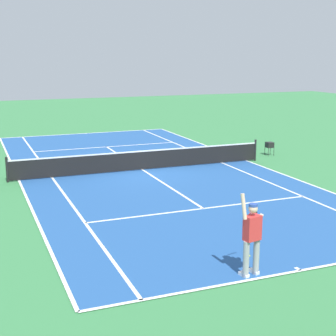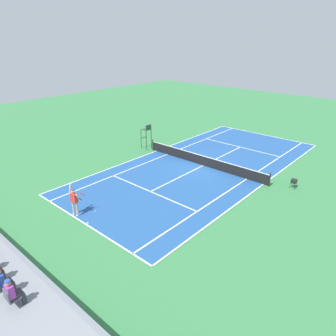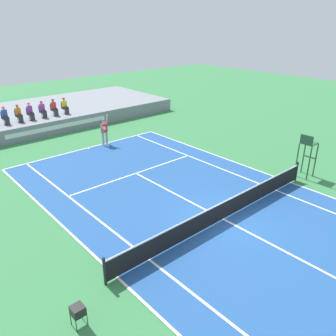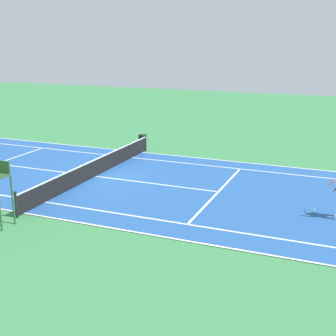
% 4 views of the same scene
% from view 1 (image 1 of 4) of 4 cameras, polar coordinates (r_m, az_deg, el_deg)
% --- Properties ---
extents(ground_plane, '(80.00, 80.00, 0.00)m').
position_cam_1_polar(ground_plane, '(23.14, -2.87, -0.28)').
color(ground_plane, '#387F47').
extents(court, '(11.08, 23.88, 0.03)m').
position_cam_1_polar(court, '(23.13, -2.87, -0.25)').
color(court, '#235193').
rests_on(court, ground).
extents(net, '(11.98, 0.10, 1.07)m').
position_cam_1_polar(net, '(23.02, -2.88, 0.99)').
color(net, black).
rests_on(net, ground).
extents(tennis_player, '(0.75, 0.73, 2.08)m').
position_cam_1_polar(tennis_player, '(12.14, 9.46, -7.68)').
color(tennis_player, '#9E9EA3').
rests_on(tennis_player, ground).
extents(tennis_ball, '(0.07, 0.07, 0.07)m').
position_cam_1_polar(tennis_ball, '(13.57, 9.14, -9.79)').
color(tennis_ball, '#D1E533').
rests_on(tennis_ball, ground).
extents(ball_hopper, '(0.36, 0.36, 0.70)m').
position_cam_1_polar(ball_hopper, '(27.04, 11.42, 2.61)').
color(ball_hopper, black).
rests_on(ball_hopper, ground).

